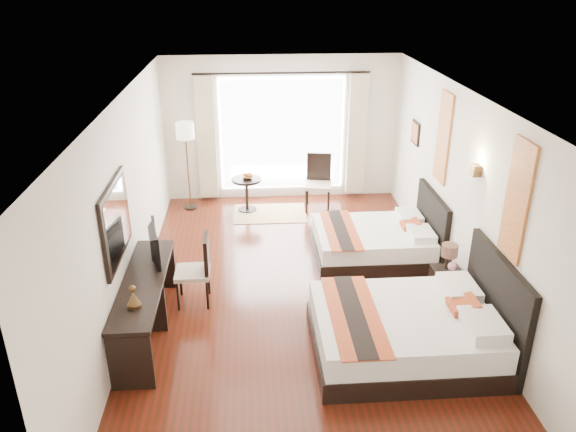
{
  "coord_description": "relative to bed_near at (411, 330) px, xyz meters",
  "views": [
    {
      "loc": [
        -0.65,
        -6.83,
        4.26
      ],
      "look_at": [
        -0.14,
        0.23,
        1.11
      ],
      "focal_mm": 35.0,
      "sensor_mm": 36.0,
      "label": 1
    }
  ],
  "objects": [
    {
      "name": "floor",
      "position": [
        -1.21,
        1.42,
        -0.32
      ],
      "size": [
        4.5,
        7.5,
        0.01
      ],
      "primitive_type": "cube",
      "color": "#3A1A0A",
      "rests_on": "ground"
    },
    {
      "name": "ceiling",
      "position": [
        -1.21,
        1.42,
        2.47
      ],
      "size": [
        4.5,
        7.5,
        0.02
      ],
      "primitive_type": "cube",
      "color": "white",
      "rests_on": "wall_headboard"
    },
    {
      "name": "wall_headboard",
      "position": [
        1.03,
        1.42,
        1.08
      ],
      "size": [
        0.01,
        7.5,
        2.8
      ],
      "primitive_type": "cube",
      "color": "silver",
      "rests_on": "floor"
    },
    {
      "name": "wall_desk",
      "position": [
        -3.46,
        1.42,
        1.08
      ],
      "size": [
        0.01,
        7.5,
        2.8
      ],
      "primitive_type": "cube",
      "color": "silver",
      "rests_on": "floor"
    },
    {
      "name": "wall_window",
      "position": [
        -1.21,
        5.16,
        1.08
      ],
      "size": [
        4.5,
        0.01,
        2.8
      ],
      "primitive_type": "cube",
      "color": "silver",
      "rests_on": "floor"
    },
    {
      "name": "wall_entry",
      "position": [
        -1.21,
        -2.33,
        1.08
      ],
      "size": [
        4.5,
        0.01,
        2.8
      ],
      "primitive_type": "cube",
      "color": "silver",
      "rests_on": "floor"
    },
    {
      "name": "window_glass",
      "position": [
        -1.21,
        5.15,
        0.98
      ],
      "size": [
        2.4,
        0.02,
        2.2
      ],
      "primitive_type": "cube",
      "color": "white",
      "rests_on": "wall_window"
    },
    {
      "name": "sheer_curtain",
      "position": [
        -1.21,
        5.09,
        0.98
      ],
      "size": [
        2.3,
        0.02,
        2.1
      ],
      "primitive_type": "cube",
      "color": "white",
      "rests_on": "wall_window"
    },
    {
      "name": "drape_left",
      "position": [
        -2.66,
        5.05,
        0.96
      ],
      "size": [
        0.35,
        0.14,
        2.35
      ],
      "primitive_type": "cube",
      "color": "beige",
      "rests_on": "floor"
    },
    {
      "name": "drape_right",
      "position": [
        0.24,
        5.05,
        0.96
      ],
      "size": [
        0.35,
        0.14,
        2.35
      ],
      "primitive_type": "cube",
      "color": "beige",
      "rests_on": "floor"
    },
    {
      "name": "art_panel_near",
      "position": [
        1.02,
        -0.0,
        1.63
      ],
      "size": [
        0.03,
        0.5,
        1.35
      ],
      "primitive_type": "cube",
      "color": "maroon",
      "rests_on": "wall_headboard"
    },
    {
      "name": "art_panel_far",
      "position": [
        1.02,
        2.45,
        1.63
      ],
      "size": [
        0.03,
        0.5,
        1.35
      ],
      "primitive_type": "cube",
      "color": "maroon",
      "rests_on": "wall_headboard"
    },
    {
      "name": "wall_sconce",
      "position": [
        0.98,
        1.08,
        1.6
      ],
      "size": [
        0.1,
        0.14,
        0.14
      ],
      "primitive_type": "cube",
      "color": "#4D351B",
      "rests_on": "wall_headboard"
    },
    {
      "name": "mirror_frame",
      "position": [
        -3.43,
        0.66,
        1.23
      ],
      "size": [
        0.04,
        1.25,
        0.95
      ],
      "primitive_type": "cube",
      "color": "black",
      "rests_on": "wall_desk"
    },
    {
      "name": "mirror_glass",
      "position": [
        -3.41,
        0.66,
        1.23
      ],
      "size": [
        0.01,
        1.12,
        0.82
      ],
      "primitive_type": "cube",
      "color": "white",
      "rests_on": "mirror_frame"
    },
    {
      "name": "bed_near",
      "position": [
        0.0,
        0.0,
        0.0
      ],
      "size": [
        2.19,
        1.71,
        1.23
      ],
      "color": "black",
      "rests_on": "floor"
    },
    {
      "name": "bed_far",
      "position": [
        0.15,
        2.45,
        -0.04
      ],
      "size": [
        1.89,
        1.47,
        1.06
      ],
      "color": "black",
      "rests_on": "floor"
    },
    {
      "name": "nightstand",
      "position": [
        0.81,
        1.08,
        -0.09
      ],
      "size": [
        0.39,
        0.48,
        0.46
      ],
      "primitive_type": "cube",
      "color": "black",
      "rests_on": "floor"
    },
    {
      "name": "table_lamp",
      "position": [
        0.8,
        1.13,
        0.42
      ],
      "size": [
        0.22,
        0.22,
        0.35
      ],
      "color": "black",
      "rests_on": "nightstand"
    },
    {
      "name": "vase",
      "position": [
        0.77,
        0.91,
        0.24
      ],
      "size": [
        0.13,
        0.13,
        0.12
      ],
      "primitive_type": "imported",
      "rotation": [
        0.0,
        0.0,
        0.11
      ],
      "color": "black",
      "rests_on": "nightstand"
    },
    {
      "name": "console_desk",
      "position": [
        -3.2,
        0.66,
        0.06
      ],
      "size": [
        0.5,
        2.2,
        0.76
      ],
      "primitive_type": "cube",
      "color": "black",
      "rests_on": "floor"
    },
    {
      "name": "television",
      "position": [
        -3.18,
        1.21,
        0.66
      ],
      "size": [
        0.27,
        0.78,
        0.45
      ],
      "primitive_type": "imported",
      "rotation": [
        0.0,
        0.0,
        1.79
      ],
      "color": "black",
      "rests_on": "console_desk"
    },
    {
      "name": "bronze_figurine",
      "position": [
        -3.2,
        0.07,
        0.56
      ],
      "size": [
        0.18,
        0.18,
        0.24
      ],
      "primitive_type": null,
      "rotation": [
        0.0,
        0.0,
        0.13
      ],
      "color": "#4D351B",
      "rests_on": "console_desk"
    },
    {
      "name": "desk_chair",
      "position": [
        -2.65,
        1.32,
        -0.02
      ],
      "size": [
        0.47,
        0.47,
        1.0
      ],
      "rotation": [
        0.0,
        0.0,
        3.15
      ],
      "color": "beige",
      "rests_on": "floor"
    },
    {
      "name": "floor_lamp",
      "position": [
        -3.01,
        4.67,
        1.11
      ],
      "size": [
        0.34,
        0.34,
        1.69
      ],
      "color": "black",
      "rests_on": "floor"
    },
    {
      "name": "side_table",
      "position": [
        -1.92,
        4.48,
        0.0
      ],
      "size": [
        0.56,
        0.56,
        0.65
      ],
      "primitive_type": "cylinder",
      "color": "black",
      "rests_on": "floor"
    },
    {
      "name": "fruit_bowl",
      "position": [
        -1.9,
        4.46,
        0.35
      ],
      "size": [
        0.23,
        0.23,
        0.05
      ],
      "primitive_type": "imported",
      "rotation": [
        0.0,
        0.0,
        -0.06
      ],
      "color": "#422717",
      "rests_on": "side_table"
    },
    {
      "name": "window_chair",
      "position": [
        -0.57,
        4.46,
        0.0
      ],
      "size": [
        0.57,
        0.57,
        1.06
      ],
      "rotation": [
        0.0,
        0.0,
        -1.74
      ],
      "color": "beige",
      "rests_on": "floor"
    },
    {
      "name": "jute_rug",
      "position": [
        -1.5,
        4.29,
        -0.31
      ],
      "size": [
        1.37,
        0.94,
        0.01
      ],
      "primitive_type": "cube",
      "rotation": [
        0.0,
        0.0,
        -0.01
      ],
      "color": "tan",
      "rests_on": "floor"
    }
  ]
}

